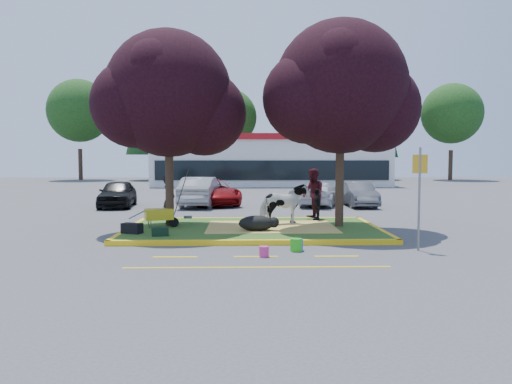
{
  "coord_description": "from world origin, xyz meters",
  "views": [
    {
      "loc": [
        -0.29,
        -16.37,
        2.46
      ],
      "look_at": [
        0.11,
        0.5,
        1.28
      ],
      "focal_mm": 35.0,
      "sensor_mm": 36.0,
      "label": 1
    }
  ],
  "objects_px": {
    "calf": "(256,223)",
    "bucket_pink": "(264,251)",
    "handler": "(169,200)",
    "wheelbarrow": "(159,214)",
    "bucket_green": "(296,245)",
    "cow": "(284,204)",
    "sign_post": "(419,186)",
    "car_silver": "(201,191)",
    "bucket_blue": "(298,245)",
    "car_black": "(118,193)"
  },
  "relations": [
    {
      "from": "bucket_pink",
      "to": "car_silver",
      "type": "relative_size",
      "value": 0.06
    },
    {
      "from": "handler",
      "to": "car_black",
      "type": "bearing_deg",
      "value": 32.7
    },
    {
      "from": "handler",
      "to": "sign_post",
      "type": "distance_m",
      "value": 8.48
    },
    {
      "from": "bucket_green",
      "to": "wheelbarrow",
      "type": "bearing_deg",
      "value": 139.34
    },
    {
      "from": "calf",
      "to": "sign_post",
      "type": "height_order",
      "value": "sign_post"
    },
    {
      "from": "wheelbarrow",
      "to": "car_black",
      "type": "bearing_deg",
      "value": 94.42
    },
    {
      "from": "calf",
      "to": "bucket_blue",
      "type": "height_order",
      "value": "calf"
    },
    {
      "from": "bucket_blue",
      "to": "car_silver",
      "type": "relative_size",
      "value": 0.07
    },
    {
      "from": "calf",
      "to": "handler",
      "type": "bearing_deg",
      "value": 163.45
    },
    {
      "from": "sign_post",
      "to": "bucket_pink",
      "type": "bearing_deg",
      "value": -151.57
    },
    {
      "from": "cow",
      "to": "bucket_blue",
      "type": "distance_m",
      "value": 4.01
    },
    {
      "from": "wheelbarrow",
      "to": "sign_post",
      "type": "distance_m",
      "value": 8.28
    },
    {
      "from": "wheelbarrow",
      "to": "bucket_blue",
      "type": "distance_m",
      "value": 5.47
    },
    {
      "from": "calf",
      "to": "car_silver",
      "type": "bearing_deg",
      "value": 119.97
    },
    {
      "from": "cow",
      "to": "car_silver",
      "type": "distance_m",
      "value": 8.85
    },
    {
      "from": "cow",
      "to": "handler",
      "type": "xyz_separation_m",
      "value": [
        -3.97,
        0.4,
        0.13
      ]
    },
    {
      "from": "bucket_blue",
      "to": "cow",
      "type": "bearing_deg",
      "value": 90.72
    },
    {
      "from": "bucket_blue",
      "to": "car_black",
      "type": "height_order",
      "value": "car_black"
    },
    {
      "from": "cow",
      "to": "calf",
      "type": "bearing_deg",
      "value": 125.67
    },
    {
      "from": "calf",
      "to": "wheelbarrow",
      "type": "distance_m",
      "value": 3.34
    },
    {
      "from": "calf",
      "to": "handler",
      "type": "xyz_separation_m",
      "value": [
        -3.0,
        1.84,
        0.59
      ]
    },
    {
      "from": "calf",
      "to": "bucket_pink",
      "type": "relative_size",
      "value": 4.24
    },
    {
      "from": "handler",
      "to": "car_black",
      "type": "distance_m",
      "value": 8.23
    },
    {
      "from": "handler",
      "to": "car_black",
      "type": "height_order",
      "value": "handler"
    },
    {
      "from": "bucket_pink",
      "to": "bucket_blue",
      "type": "height_order",
      "value": "bucket_blue"
    },
    {
      "from": "car_silver",
      "to": "cow",
      "type": "bearing_deg",
      "value": 119.02
    },
    {
      "from": "sign_post",
      "to": "car_black",
      "type": "relative_size",
      "value": 0.69
    },
    {
      "from": "cow",
      "to": "wheelbarrow",
      "type": "relative_size",
      "value": 1.04
    },
    {
      "from": "calf",
      "to": "wheelbarrow",
      "type": "xyz_separation_m",
      "value": [
        -3.19,
        0.96,
        0.17
      ]
    },
    {
      "from": "handler",
      "to": "bucket_blue",
      "type": "distance_m",
      "value": 5.98
    },
    {
      "from": "cow",
      "to": "wheelbarrow",
      "type": "bearing_deg",
      "value": 76.42
    },
    {
      "from": "sign_post",
      "to": "bucket_pink",
      "type": "relative_size",
      "value": 10.28
    },
    {
      "from": "bucket_blue",
      "to": "car_black",
      "type": "distance_m",
      "value": 14.01
    },
    {
      "from": "cow",
      "to": "calf",
      "type": "distance_m",
      "value": 1.8
    },
    {
      "from": "car_silver",
      "to": "bucket_green",
      "type": "bearing_deg",
      "value": 111.65
    },
    {
      "from": "wheelbarrow",
      "to": "bucket_pink",
      "type": "xyz_separation_m",
      "value": [
        3.3,
        -4.28,
        -0.43
      ]
    },
    {
      "from": "bucket_pink",
      "to": "bucket_blue",
      "type": "bearing_deg",
      "value": 41.55
    },
    {
      "from": "cow",
      "to": "sign_post",
      "type": "relative_size",
      "value": 0.61
    },
    {
      "from": "bucket_blue",
      "to": "car_silver",
      "type": "xyz_separation_m",
      "value": [
        -3.59,
        12.06,
        0.58
      ]
    },
    {
      "from": "handler",
      "to": "bucket_blue",
      "type": "relative_size",
      "value": 5.47
    },
    {
      "from": "handler",
      "to": "wheelbarrow",
      "type": "relative_size",
      "value": 1.04
    },
    {
      "from": "wheelbarrow",
      "to": "bucket_pink",
      "type": "relative_size",
      "value": 6.06
    },
    {
      "from": "calf",
      "to": "car_black",
      "type": "xyz_separation_m",
      "value": [
        -6.64,
        9.21,
        0.28
      ]
    },
    {
      "from": "wheelbarrow",
      "to": "sign_post",
      "type": "relative_size",
      "value": 0.59
    },
    {
      "from": "bucket_green",
      "to": "calf",
      "type": "bearing_deg",
      "value": 110.37
    },
    {
      "from": "cow",
      "to": "handler",
      "type": "height_order",
      "value": "handler"
    },
    {
      "from": "cow",
      "to": "bucket_blue",
      "type": "relative_size",
      "value": 5.46
    },
    {
      "from": "bucket_green",
      "to": "car_black",
      "type": "xyz_separation_m",
      "value": [
        -7.61,
        11.83,
        0.5
      ]
    },
    {
      "from": "bucket_blue",
      "to": "car_black",
      "type": "relative_size",
      "value": 0.08
    },
    {
      "from": "cow",
      "to": "wheelbarrow",
      "type": "xyz_separation_m",
      "value": [
        -4.17,
        -0.48,
        -0.29
      ]
    }
  ]
}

